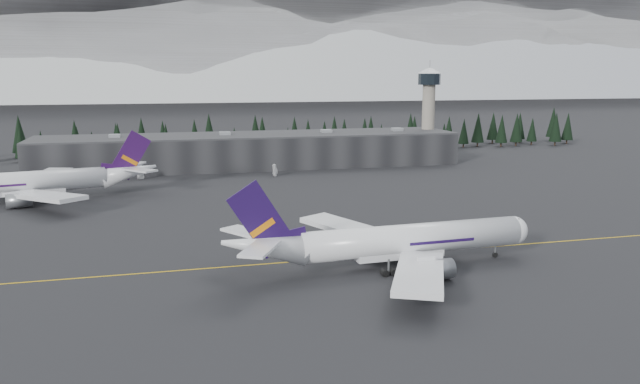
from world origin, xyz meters
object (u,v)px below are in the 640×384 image
object	(u,v)px
gse_vehicle_a	(141,178)
control_tower	(429,103)
terminal	(251,150)
jet_main	(386,242)
jet_parked	(41,182)
gse_vehicle_b	(275,174)

from	to	relation	value
gse_vehicle_a	control_tower	bearing A→B (deg)	-1.95
terminal	control_tower	xyz separation A→B (m)	(75.00, 3.00, 17.11)
gse_vehicle_a	jet_main	bearing A→B (deg)	-81.76
jet_parked	gse_vehicle_b	world-z (taller)	jet_parked
terminal	jet_parked	size ratio (longest dim) A/B	2.50
jet_parked	gse_vehicle_b	bearing A→B (deg)	-171.49
control_tower	gse_vehicle_b	bearing A→B (deg)	-157.77
control_tower	gse_vehicle_a	distance (m)	120.66
gse_vehicle_b	terminal	bearing A→B (deg)	174.71
control_tower	jet_parked	distance (m)	153.32
jet_parked	terminal	bearing A→B (deg)	-153.65
jet_main	jet_parked	bearing A→B (deg)	128.02
terminal	gse_vehicle_a	xyz separation A→B (m)	(-41.07, -20.89, -5.62)
control_tower	jet_parked	bearing A→B (deg)	-159.29
jet_main	jet_parked	xyz separation A→B (m)	(-72.06, 84.21, 0.36)
terminal	gse_vehicle_a	bearing A→B (deg)	-153.04
jet_parked	gse_vehicle_b	size ratio (longest dim) A/B	14.43
jet_main	gse_vehicle_b	xyz separation A→B (m)	(-0.17, 109.23, -4.23)
terminal	gse_vehicle_b	xyz separation A→B (m)	(4.47, -25.82, -5.55)
control_tower	gse_vehicle_a	size ratio (longest dim) A/B	7.74
gse_vehicle_a	gse_vehicle_b	xyz separation A→B (m)	(45.53, -4.94, 0.08)
jet_main	gse_vehicle_a	distance (m)	123.05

